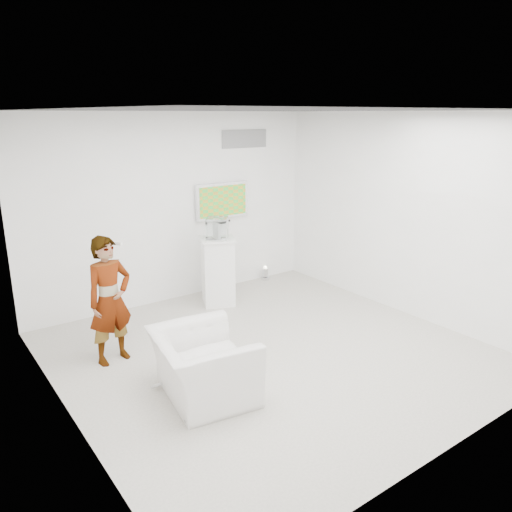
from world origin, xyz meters
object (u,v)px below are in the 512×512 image
Objects in this scene: tv at (222,201)px; floor_uplight at (265,273)px; pedestal at (218,271)px; person at (110,300)px; armchair at (203,366)px.

tv is 4.04× the size of floor_uplight.
pedestal is at bearing -128.30° from tv.
tv is 0.63× the size of person.
armchair is (-2.06, -2.84, -1.19)m from tv.
tv is at bearing 19.01° from person.
person is at bearing -149.93° from tv.
pedestal is (1.60, 2.25, 0.18)m from armchair.
armchair is (0.48, -1.37, -0.43)m from person.
person is at bearing -156.98° from pedestal.
armchair is 4.48× the size of floor_uplight.
armchair is at bearing -81.60° from person.
armchair is at bearing -136.72° from floor_uplight.
tv is at bearing -26.84° from armchair.
floor_uplight is (2.93, 2.76, -0.24)m from armchair.
person reaches higher than armchair.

